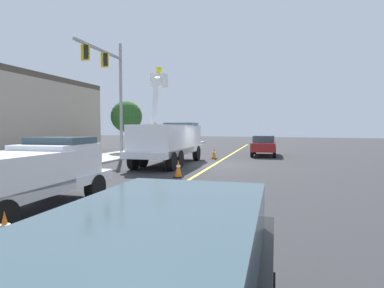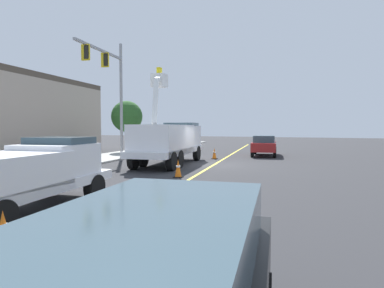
# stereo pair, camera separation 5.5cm
# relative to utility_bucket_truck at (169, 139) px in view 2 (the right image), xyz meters

# --- Properties ---
(ground) EXTENTS (120.00, 120.00, 0.00)m
(ground) POSITION_rel_utility_bucket_truck_xyz_m (0.74, -2.76, -1.60)
(ground) COLOR #2D2D30
(sidewalk_far_side) EXTENTS (59.91, 12.05, 0.12)m
(sidewalk_far_side) POSITION_rel_utility_bucket_truck_xyz_m (-0.51, 6.02, -1.54)
(sidewalk_far_side) COLOR #9E9E99
(sidewalk_far_side) RESTS_ON ground
(lane_centre_stripe) EXTENTS (49.52, 7.23, 0.01)m
(lane_centre_stripe) POSITION_rel_utility_bucket_truck_xyz_m (0.74, -2.76, -1.60)
(lane_centre_stripe) COLOR yellow
(lane_centre_stripe) RESTS_ON ground
(utility_bucket_truck) EXTENTS (8.47, 3.75, 6.47)m
(utility_bucket_truck) POSITION_rel_utility_bucket_truck_xyz_m (0.00, 0.00, 0.00)
(utility_bucket_truck) COLOR white
(utility_bucket_truck) RESTS_ON ground
(service_pickup_truck) EXTENTS (5.84, 2.87, 2.06)m
(service_pickup_truck) POSITION_rel_utility_bucket_truck_xyz_m (-12.04, -1.75, -0.48)
(service_pickup_truck) COLOR white
(service_pickup_truck) RESTS_ON ground
(passing_minivan) EXTENTS (5.02, 2.56, 1.69)m
(passing_minivan) POSITION_rel_utility_bucket_truck_xyz_m (8.63, -4.48, -0.63)
(passing_minivan) COLOR maroon
(passing_minivan) RESTS_ON ground
(traffic_cone_leading) EXTENTS (0.40, 0.40, 0.80)m
(traffic_cone_leading) POSITION_rel_utility_bucket_truck_xyz_m (-14.19, -3.72, -1.21)
(traffic_cone_leading) COLOR black
(traffic_cone_leading) RESTS_ON ground
(traffic_cone_mid_front) EXTENTS (0.40, 0.40, 0.85)m
(traffic_cone_mid_front) POSITION_rel_utility_bucket_truck_xyz_m (-4.69, -2.86, -1.18)
(traffic_cone_mid_front) COLOR black
(traffic_cone_mid_front) RESTS_ON ground
(traffic_cone_mid_rear) EXTENTS (0.40, 0.40, 0.83)m
(traffic_cone_mid_rear) POSITION_rel_utility_bucket_truck_xyz_m (4.39, -1.54, -1.19)
(traffic_cone_mid_rear) COLOR black
(traffic_cone_mid_rear) RESTS_ON ground
(traffic_signal_mast) EXTENTS (5.94, 1.06, 8.77)m
(traffic_signal_mast) POSITION_rel_utility_bucket_truck_xyz_m (0.94, 5.20, 4.18)
(traffic_signal_mast) COLOR gray
(traffic_signal_mast) RESTS_ON ground
(street_tree_right) EXTENTS (2.89, 2.89, 4.82)m
(street_tree_right) POSITION_rel_utility_bucket_truck_xyz_m (6.85, 7.92, 1.76)
(street_tree_right) COLOR brown
(street_tree_right) RESTS_ON ground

